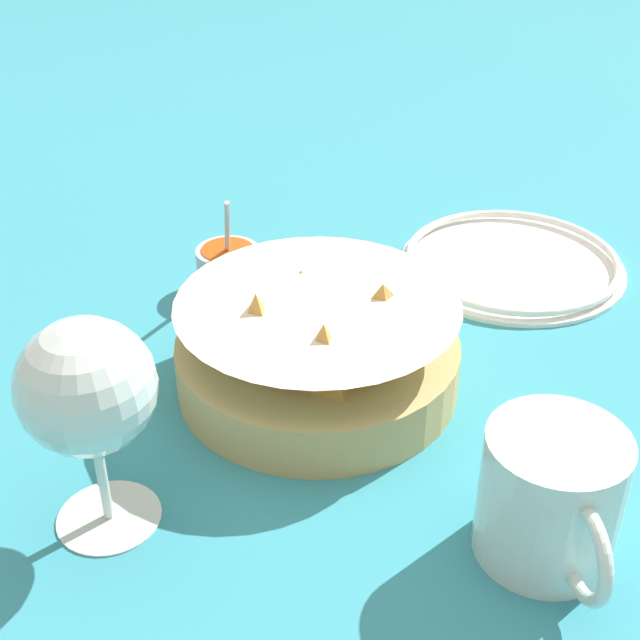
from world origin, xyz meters
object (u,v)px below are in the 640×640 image
at_px(food_basket, 320,348).
at_px(side_plate, 512,262).
at_px(sauce_cup, 229,267).
at_px(wine_glass, 87,392).
at_px(beer_mug, 550,501).

bearing_deg(food_basket, side_plate, 125.16).
relative_size(food_basket, side_plate, 1.02).
bearing_deg(sauce_cup, wine_glass, -20.61).
height_order(food_basket, sauce_cup, sauce_cup).
xyz_separation_m(sauce_cup, side_plate, (0.01, 0.29, -0.02)).
relative_size(sauce_cup, wine_glass, 0.70).
bearing_deg(beer_mug, wine_glass, -105.72).
distance_m(beer_mug, side_plate, 0.38).
bearing_deg(sauce_cup, food_basket, 19.29).
relative_size(beer_mug, side_plate, 0.56).
xyz_separation_m(sauce_cup, wine_glass, (0.29, -0.11, 0.08)).
bearing_deg(wine_glass, side_plate, 125.65).
distance_m(wine_glass, beer_mug, 0.30).
height_order(food_basket, beer_mug, food_basket).
distance_m(wine_glass, side_plate, 0.50).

